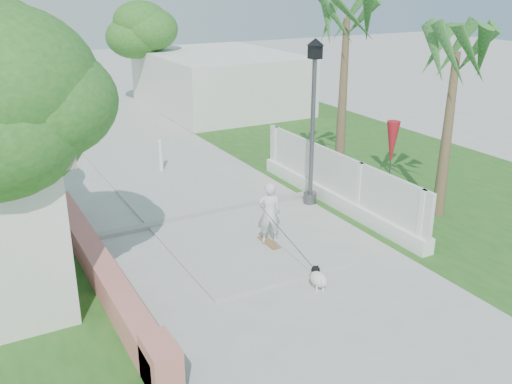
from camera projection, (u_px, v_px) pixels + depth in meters
ground at (346, 334)px, 9.97m from camera, size 90.00×90.00×0.00m
path_strip at (84, 112)px, 26.41m from camera, size 3.20×36.00×0.06m
curb at (207, 214)px, 14.89m from camera, size 6.50×0.25×0.10m
grass_right at (369, 158)px, 19.69m from camera, size 8.00×20.00×0.01m
pink_wall at (104, 275)px, 11.31m from camera, size 0.45×8.20×0.80m
lattice_fence at (336, 187)px, 15.42m from camera, size 0.35×7.00×1.50m
building_right at (219, 81)px, 27.01m from camera, size 6.00×8.00×2.60m
street_lamp at (313, 117)px, 14.94m from camera, size 0.44×0.44×4.44m
bollard at (161, 155)px, 18.08m from camera, size 0.14×0.14×1.09m
patio_umbrella at (392, 144)px, 15.23m from camera, size 0.36×0.36×2.30m
tree_left_near at (19, 113)px, 9.08m from camera, size 3.60×3.60×5.28m
tree_path_left at (14, 38)px, 20.44m from camera, size 3.40×3.40×5.23m
tree_path_right at (146, 32)px, 26.62m from camera, size 3.00×3.00×4.79m
palm_far at (346, 30)px, 15.81m from camera, size 1.80×1.80×5.30m
palm_near at (456, 62)px, 13.64m from camera, size 1.80×1.80×4.70m
skateboarder at (274, 221)px, 12.72m from camera, size 0.62×2.37×1.55m
dog at (318, 278)px, 11.37m from camera, size 0.40×0.60×0.42m
parked_car at (55, 62)px, 37.78m from camera, size 4.22×2.59×1.34m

